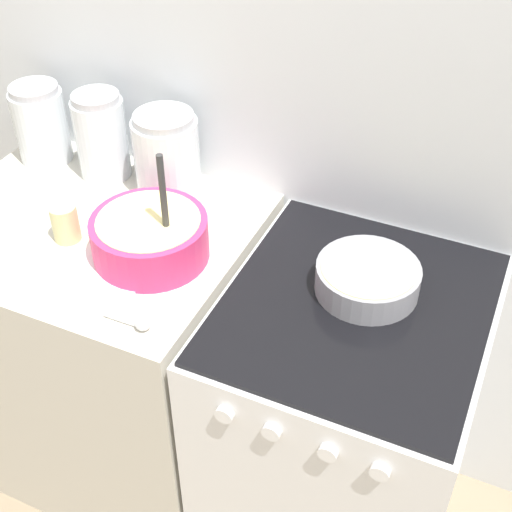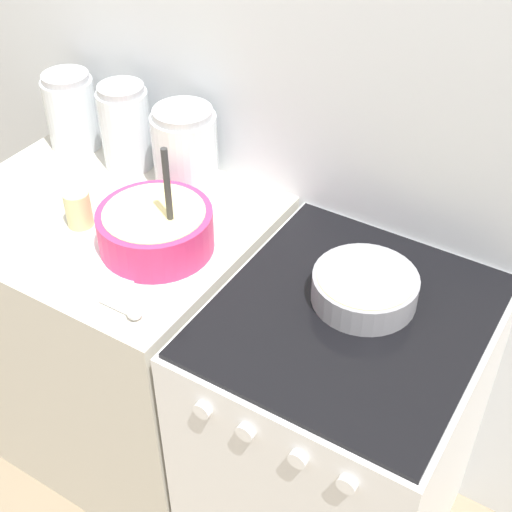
{
  "view_description": "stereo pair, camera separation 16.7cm",
  "coord_description": "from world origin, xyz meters",
  "px_view_note": "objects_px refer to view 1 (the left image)",
  "views": [
    {
      "loc": [
        0.59,
        -0.83,
        2.04
      ],
      "look_at": [
        0.06,
        0.35,
        0.97
      ],
      "focal_mm": 50.0,
      "sensor_mm": 36.0,
      "label": 1
    },
    {
      "loc": [
        0.74,
        -0.75,
        2.04
      ],
      "look_at": [
        0.06,
        0.35,
        0.97
      ],
      "focal_mm": 50.0,
      "sensor_mm": 36.0,
      "label": 2
    }
  ],
  "objects_px": {
    "mixing_bowl": "(150,236)",
    "storage_jar_right": "(167,159)",
    "storage_jar_left": "(42,128)",
    "storage_jar_middle": "(102,141)",
    "stove": "(341,430)",
    "tin_can": "(65,223)",
    "baking_pan": "(368,278)"
  },
  "relations": [
    {
      "from": "storage_jar_right",
      "to": "tin_can",
      "type": "xyz_separation_m",
      "value": [
        -0.13,
        -0.3,
        -0.05
      ]
    },
    {
      "from": "mixing_bowl",
      "to": "tin_can",
      "type": "relative_size",
      "value": 3.05
    },
    {
      "from": "baking_pan",
      "to": "storage_jar_right",
      "type": "distance_m",
      "value": 0.65
    },
    {
      "from": "baking_pan",
      "to": "stove",
      "type": "bearing_deg",
      "value": -94.18
    },
    {
      "from": "storage_jar_left",
      "to": "mixing_bowl",
      "type": "bearing_deg",
      "value": -27.44
    },
    {
      "from": "mixing_bowl",
      "to": "storage_jar_middle",
      "type": "relative_size",
      "value": 1.21
    },
    {
      "from": "baking_pan",
      "to": "tin_can",
      "type": "xyz_separation_m",
      "value": [
        -0.75,
        -0.12,
        0.01
      ]
    },
    {
      "from": "storage_jar_left",
      "to": "tin_can",
      "type": "xyz_separation_m",
      "value": [
        0.29,
        -0.3,
        -0.05
      ]
    },
    {
      "from": "storage_jar_left",
      "to": "tin_can",
      "type": "height_order",
      "value": "storage_jar_left"
    },
    {
      "from": "stove",
      "to": "storage_jar_right",
      "type": "distance_m",
      "value": 0.86
    },
    {
      "from": "mixing_bowl",
      "to": "storage_jar_left",
      "type": "distance_m",
      "value": 0.58
    },
    {
      "from": "stove",
      "to": "storage_jar_right",
      "type": "bearing_deg",
      "value": 159.6
    },
    {
      "from": "mixing_bowl",
      "to": "storage_jar_right",
      "type": "bearing_deg",
      "value": 110.87
    },
    {
      "from": "mixing_bowl",
      "to": "storage_jar_right",
      "type": "distance_m",
      "value": 0.29
    },
    {
      "from": "stove",
      "to": "storage_jar_middle",
      "type": "relative_size",
      "value": 3.74
    },
    {
      "from": "mixing_bowl",
      "to": "tin_can",
      "type": "xyz_separation_m",
      "value": [
        -0.23,
        -0.03,
        -0.01
      ]
    },
    {
      "from": "baking_pan",
      "to": "storage_jar_left",
      "type": "xyz_separation_m",
      "value": [
        -1.03,
        0.17,
        0.06
      ]
    },
    {
      "from": "stove",
      "to": "tin_can",
      "type": "distance_m",
      "value": 0.9
    },
    {
      "from": "baking_pan",
      "to": "storage_jar_right",
      "type": "relative_size",
      "value": 1.03
    },
    {
      "from": "storage_jar_left",
      "to": "storage_jar_middle",
      "type": "relative_size",
      "value": 0.93
    },
    {
      "from": "mixing_bowl",
      "to": "storage_jar_right",
      "type": "xyz_separation_m",
      "value": [
        -0.1,
        0.27,
        0.04
      ]
    },
    {
      "from": "baking_pan",
      "to": "tin_can",
      "type": "bearing_deg",
      "value": -170.59
    },
    {
      "from": "storage_jar_left",
      "to": "storage_jar_right",
      "type": "relative_size",
      "value": 0.99
    },
    {
      "from": "storage_jar_middle",
      "to": "tin_can",
      "type": "xyz_separation_m",
      "value": [
        0.08,
        -0.3,
        -0.06
      ]
    },
    {
      "from": "stove",
      "to": "tin_can",
      "type": "height_order",
      "value": "tin_can"
    },
    {
      "from": "stove",
      "to": "baking_pan",
      "type": "height_order",
      "value": "baking_pan"
    },
    {
      "from": "mixing_bowl",
      "to": "tin_can",
      "type": "height_order",
      "value": "mixing_bowl"
    },
    {
      "from": "storage_jar_right",
      "to": "tin_can",
      "type": "distance_m",
      "value": 0.33
    },
    {
      "from": "mixing_bowl",
      "to": "baking_pan",
      "type": "relative_size",
      "value": 1.25
    },
    {
      "from": "stove",
      "to": "tin_can",
      "type": "xyz_separation_m",
      "value": [
        -0.74,
        -0.07,
        0.51
      ]
    },
    {
      "from": "baking_pan",
      "to": "tin_can",
      "type": "relative_size",
      "value": 2.45
    },
    {
      "from": "storage_jar_left",
      "to": "storage_jar_middle",
      "type": "distance_m",
      "value": 0.21
    }
  ]
}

